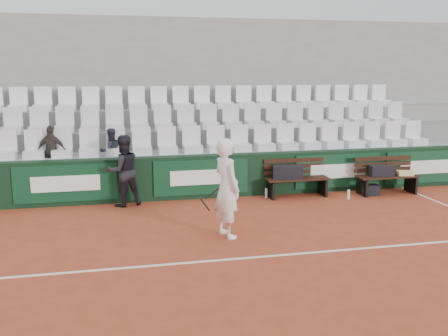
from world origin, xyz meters
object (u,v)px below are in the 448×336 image
sports_bag_ground (370,190)px  spectator_b (51,132)px  ball_kid (123,171)px  bench_left (297,187)px  water_bottle_near (266,193)px  bench_right (387,185)px  tennis_player (227,188)px  spectator_c (110,132)px  water_bottle_far (348,194)px  sports_bag_left (288,172)px  sports_bag_right (381,171)px

sports_bag_ground → spectator_b: bearing=170.9°
ball_kid → bench_left: bearing=161.1°
ball_kid → spectator_b: (-1.56, 0.86, 0.80)m
bench_left → water_bottle_near: 0.76m
bench_right → tennis_player: 5.05m
ball_kid → spectator_c: bearing=-91.8°
water_bottle_near → spectator_c: 3.90m
bench_right → water_bottle_far: 1.17m
water_bottle_near → spectator_c: size_ratio=0.21×
water_bottle_far → spectator_c: (-5.35, 1.41, 1.43)m
sports_bag_left → sports_bag_ground: 2.06m
sports_bag_right → water_bottle_near: bearing=174.9°
sports_bag_right → water_bottle_near: sports_bag_right is taller
sports_bag_left → sports_bag_right: 2.30m
bench_left → spectator_b: 5.81m
sports_bag_right → spectator_b: size_ratio=0.47×
water_bottle_far → spectator_c: 5.72m
water_bottle_near → tennis_player: size_ratio=0.13×
sports_bag_left → sports_bag_right: size_ratio=1.25×
bench_right → spectator_b: spectator_b is taller
sports_bag_right → ball_kid: size_ratio=0.35×
sports_bag_left → bench_left: bearing=0.1°
water_bottle_near → tennis_player: bearing=-121.4°
sports_bag_left → spectator_b: size_ratio=0.59×
sports_bag_left → spectator_c: spectator_c is taller
bench_left → sports_bag_right: 2.09m
ball_kid → sports_bag_left: bearing=161.1°
sports_bag_ground → water_bottle_near: sports_bag_ground is taller
bench_left → sports_bag_left: (-0.24, -0.00, 0.37)m
tennis_player → ball_kid: bearing=124.9°
water_bottle_near → bench_right: bearing=-4.7°
tennis_player → spectator_c: 3.98m
sports_bag_right → sports_bag_ground: bearing=-173.9°
bench_left → water_bottle_near: size_ratio=6.58×
bench_right → spectator_b: 7.99m
water_bottle_far → bench_right: bearing=13.6°
tennis_player → sports_bag_right: bearing=27.4°
ball_kid → spectator_c: spectator_c is taller
sports_bag_ground → tennis_player: bearing=-151.2°
sports_bag_right → sports_bag_ground: 0.54m
tennis_player → bench_right: bearing=26.5°
spectator_c → bench_right: bearing=151.4°
bench_right → spectator_b: size_ratio=1.28×
sports_bag_left → water_bottle_near: size_ratio=3.02×
sports_bag_right → spectator_b: 7.78m
water_bottle_far → ball_kid: bearing=173.8°
bench_left → water_bottle_far: bearing=-24.6°
bench_right → spectator_c: spectator_c is taller
bench_right → sports_bag_left: (-2.46, 0.22, 0.37)m
sports_bag_right → sports_bag_ground: (-0.30, -0.03, -0.45)m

